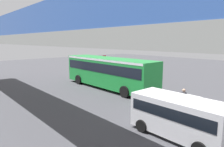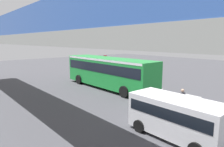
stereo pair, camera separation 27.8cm
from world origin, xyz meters
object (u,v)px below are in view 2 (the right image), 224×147
object	(u,v)px
city_bus	(108,70)
pedestrian	(182,102)
parked_van	(176,115)
traffic_sign	(105,62)

from	to	relation	value
city_bus	pedestrian	xyz separation A→B (m)	(-9.13, 1.30, -1.00)
parked_van	city_bus	bearing A→B (deg)	-22.36
city_bus	traffic_sign	world-z (taller)	city_bus
parked_van	pedestrian	xyz separation A→B (m)	(1.39, -3.03, -0.30)
pedestrian	city_bus	bearing A→B (deg)	-8.09
city_bus	pedestrian	world-z (taller)	city_bus
city_bus	traffic_sign	distance (m)	8.50
city_bus	pedestrian	distance (m)	9.27
parked_van	pedestrian	bearing A→B (deg)	-65.40
pedestrian	traffic_sign	bearing A→B (deg)	-21.91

